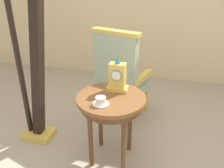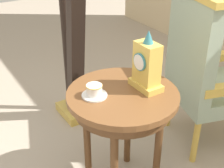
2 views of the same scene
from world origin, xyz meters
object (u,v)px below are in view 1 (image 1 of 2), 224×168
Objects in this scene: side_table at (111,105)px; armchair at (121,75)px; harp at (33,78)px; teacup_left at (101,101)px; mantel_clock at (117,77)px.

armchair is at bearing 95.85° from side_table.
harp is at bearing 172.46° from side_table.
harp is at bearing 161.72° from teacup_left.
harp is (-0.76, -0.61, 0.14)m from armchair.
harp reaches higher than mantel_clock.
armchair is at bearing 91.58° from teacup_left.
armchair is (-0.07, 0.72, -0.01)m from side_table.
side_table is at bearing -84.15° from armchair.
side_table is 0.60× the size of armchair.
mantel_clock is at bearing -80.47° from armchair.
teacup_left is (-0.05, -0.15, 0.12)m from side_table.
mantel_clock is at bearing 75.39° from teacup_left.
harp is (-0.84, 0.11, 0.13)m from side_table.
mantel_clock is (0.02, 0.14, 0.22)m from side_table.
armchair is (-0.10, 0.59, -0.23)m from mantel_clock.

